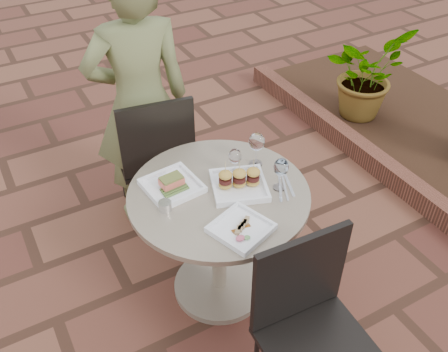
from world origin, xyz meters
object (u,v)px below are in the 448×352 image
chair_near (310,318)px  plate_salmon (172,185)px  plate_sliders (239,182)px  plate_tuna (241,228)px  diner (140,103)px  cafe_table (219,228)px  chair_far (155,150)px

chair_near → plate_salmon: size_ratio=3.32×
chair_near → plate_sliders: (0.06, 0.69, 0.22)m
chair_near → plate_tuna: size_ratio=3.10×
plate_sliders → plate_salmon: bearing=151.5°
diner → plate_tuna: size_ratio=5.56×
diner → cafe_table: bearing=103.4°
chair_near → plate_tuna: chair_near is taller
plate_sliders → chair_far: bearing=101.8°
plate_salmon → plate_tuna: (0.15, -0.42, -0.01)m
cafe_table → plate_tuna: size_ratio=3.00×
plate_salmon → chair_far: bearing=76.6°
diner → plate_tuna: 1.09m
diner → plate_sliders: diner is taller
chair_near → plate_tuna: 0.48m
chair_far → plate_salmon: bearing=85.4°
chair_far → plate_tuna: bearing=99.3°
cafe_table → chair_far: 0.72m
chair_far → diner: 0.30m
cafe_table → plate_sliders: (0.10, -0.02, 0.28)m
chair_near → diner: (-0.12, 1.52, 0.28)m
diner → chair_far: bearing=115.6°
chair_far → chair_near: (0.09, -1.43, 0.00)m
plate_tuna → plate_salmon: bearing=109.5°
chair_far → plate_tuna: 1.01m
cafe_table → chair_near: (0.05, -0.71, 0.07)m
plate_sliders → diner: bearing=102.5°
diner → plate_tuna: bearing=99.9°
plate_salmon → cafe_table: bearing=-36.5°
plate_tuna → chair_far: bearing=90.6°
chair_near → diner: 1.55m
cafe_table → diner: diner is taller
plate_salmon → plate_tuna: 0.44m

